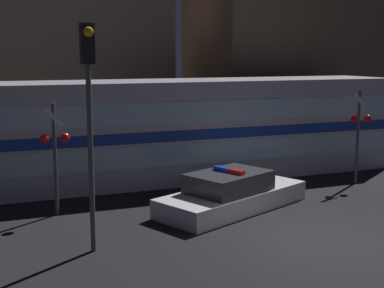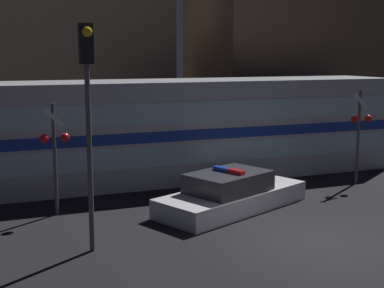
{
  "view_description": "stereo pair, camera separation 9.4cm",
  "coord_description": "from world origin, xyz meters",
  "px_view_note": "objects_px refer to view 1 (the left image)",
  "views": [
    {
      "loc": [
        -7.51,
        -10.77,
        4.59
      ],
      "look_at": [
        -1.12,
        5.63,
        1.65
      ],
      "focal_mm": 50.0,
      "sensor_mm": 36.0,
      "label": 1
    },
    {
      "loc": [
        -7.43,
        -10.8,
        4.59
      ],
      "look_at": [
        -1.12,
        5.63,
        1.65
      ],
      "focal_mm": 50.0,
      "sensor_mm": 36.0,
      "label": 2
    }
  ],
  "objects_px": {
    "train": "(158,130)",
    "crossing_signal_near": "(359,127)",
    "police_car": "(232,194)",
    "traffic_light_corner": "(89,91)"
  },
  "relations": [
    {
      "from": "train",
      "to": "crossing_signal_near",
      "type": "bearing_deg",
      "value": -27.42
    },
    {
      "from": "crossing_signal_near",
      "to": "traffic_light_corner",
      "type": "height_order",
      "value": "traffic_light_corner"
    },
    {
      "from": "crossing_signal_near",
      "to": "traffic_light_corner",
      "type": "bearing_deg",
      "value": -162.22
    },
    {
      "from": "train",
      "to": "traffic_light_corner",
      "type": "relative_size",
      "value": 3.57
    },
    {
      "from": "crossing_signal_near",
      "to": "traffic_light_corner",
      "type": "distance_m",
      "value": 10.81
    },
    {
      "from": "train",
      "to": "police_car",
      "type": "xyz_separation_m",
      "value": [
        0.83,
        -4.59,
        -1.37
      ]
    },
    {
      "from": "train",
      "to": "crossing_signal_near",
      "type": "height_order",
      "value": "train"
    },
    {
      "from": "train",
      "to": "traffic_light_corner",
      "type": "distance_m",
      "value": 7.82
    },
    {
      "from": "train",
      "to": "crossing_signal_near",
      "type": "distance_m",
      "value": 7.25
    },
    {
      "from": "police_car",
      "to": "crossing_signal_near",
      "type": "xyz_separation_m",
      "value": [
        5.6,
        1.26,
        1.61
      ]
    }
  ]
}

